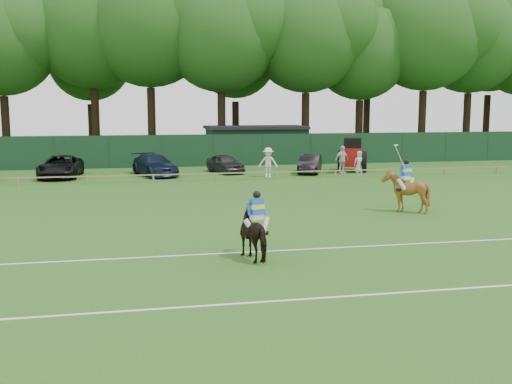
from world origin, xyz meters
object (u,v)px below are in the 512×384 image
object	(u,v)px
suv_black	(61,167)
tractor	(352,155)
spectator_left	(268,162)
spectator_right	(359,162)
utility_shed	(255,144)
sedan_navy	(155,165)
horse_chestnut	(405,191)
estate_black	(310,164)
hatch_grey	(225,163)
spectator_mid	(342,160)
horse_dark	(257,234)

from	to	relation	value
suv_black	tractor	xyz separation A→B (m)	(20.38, -0.30, 0.42)
spectator_left	spectator_right	distance (m)	7.00
utility_shed	sedan_navy	bearing A→B (deg)	-136.00
utility_shed	horse_chestnut	bearing A→B (deg)	-85.96
estate_black	spectator_left	bearing A→B (deg)	-129.51
spectator_right	horse_chestnut	bearing A→B (deg)	-98.46
spectator_right	tractor	xyz separation A→B (m)	(-0.10, 1.16, 0.37)
horse_chestnut	tractor	distance (m)	16.81
spectator_left	horse_chestnut	bearing A→B (deg)	-62.78
hatch_grey	spectator_mid	world-z (taller)	spectator_mid
suv_black	spectator_mid	bearing A→B (deg)	-1.73
sedan_navy	horse_chestnut	bearing A→B (deg)	-75.10
spectator_mid	utility_shed	xyz separation A→B (m)	(-4.16, 10.02, 0.55)
horse_dark	horse_chestnut	size ratio (longest dim) A/B	1.00
spectator_mid	spectator_right	bearing A→B (deg)	-11.55
utility_shed	suv_black	bearing A→B (deg)	-150.81
suv_black	estate_black	world-z (taller)	suv_black
horse_chestnut	hatch_grey	world-z (taller)	horse_chestnut
sedan_navy	spectator_right	world-z (taller)	spectator_right
spectator_mid	suv_black	bearing A→B (deg)	154.64
estate_black	spectator_right	xyz separation A→B (m)	(3.43, -0.71, 0.12)
spectator_left	utility_shed	distance (m)	11.05
spectator_mid	sedan_navy	bearing A→B (deg)	152.82
spectator_mid	spectator_left	bearing A→B (deg)	169.21
horse_dark	estate_black	world-z (taller)	horse_dark
horse_dark	spectator_left	world-z (taller)	spectator_left
estate_black	suv_black	bearing A→B (deg)	-160.13
horse_chestnut	spectator_right	distance (m)	15.70
suv_black	spectator_right	world-z (taller)	spectator_right
tractor	spectator_mid	bearing A→B (deg)	-112.12
horse_chestnut	spectator_left	bearing A→B (deg)	-88.07
suv_black	spectator_mid	xyz separation A→B (m)	(19.11, -1.67, 0.25)
estate_black	spectator_left	distance (m)	3.95
sedan_navy	estate_black	size ratio (longest dim) A/B	1.24
horse_dark	sedan_navy	xyz separation A→B (m)	(-2.31, 23.37, -0.07)
horse_dark	spectator_left	size ratio (longest dim) A/B	0.95
horse_dark	horse_chestnut	bearing A→B (deg)	-156.70
suv_black	hatch_grey	xyz separation A→B (m)	(11.17, 0.62, -0.07)
horse_dark	hatch_grey	xyz separation A→B (m)	(2.69, 24.12, -0.13)
horse_dark	estate_black	xyz separation A→B (m)	(8.57, 22.74, -0.13)
horse_chestnut	tractor	size ratio (longest dim) A/B	0.55
spectator_right	utility_shed	world-z (taller)	utility_shed
estate_black	utility_shed	size ratio (longest dim) A/B	0.48
sedan_navy	utility_shed	size ratio (longest dim) A/B	0.59
suv_black	utility_shed	distance (m)	17.15
horse_chestnut	suv_black	bearing A→B (deg)	-55.60
estate_black	utility_shed	xyz separation A→B (m)	(-2.10, 9.10, 0.88)
spectator_left	tractor	distance (m)	7.18
spectator_right	spectator_left	bearing A→B (deg)	-165.19
sedan_navy	spectator_left	xyz separation A→B (m)	(7.41, -2.48, 0.27)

